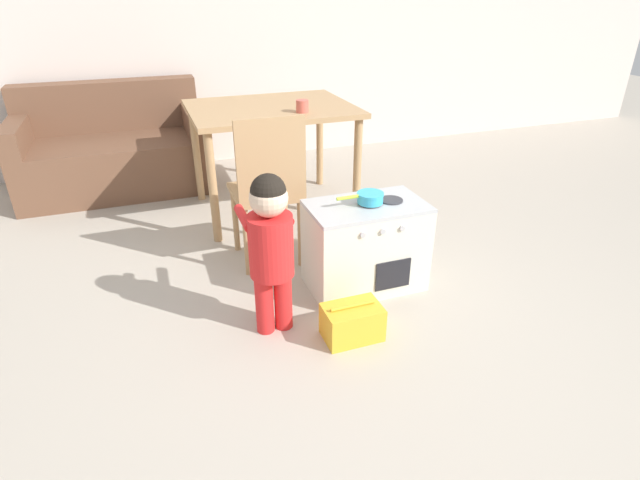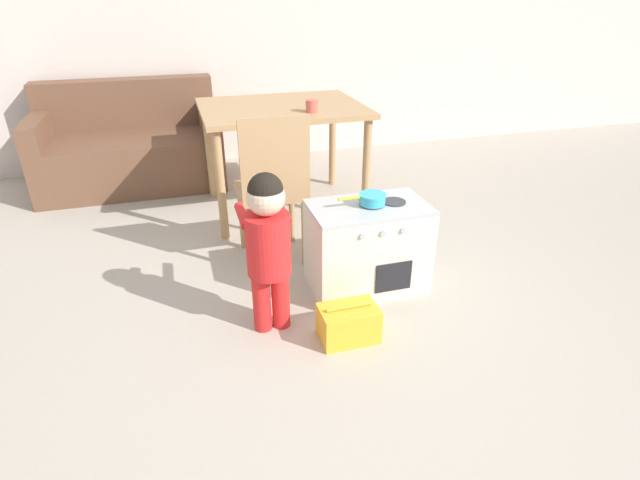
% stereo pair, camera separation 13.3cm
% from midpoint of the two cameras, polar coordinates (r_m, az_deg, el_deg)
% --- Properties ---
extents(ground_plane, '(16.00, 16.00, 0.00)m').
position_cam_midpoint_polar(ground_plane, '(2.27, 7.51, -15.43)').
color(ground_plane, '#B2A899').
extents(wall_back, '(10.00, 0.06, 2.60)m').
position_cam_midpoint_polar(wall_back, '(4.84, -8.46, 24.29)').
color(wall_back, beige).
rests_on(wall_back, ground_plane).
extents(play_kitchen, '(0.63, 0.39, 0.50)m').
position_cam_midpoint_polar(play_kitchen, '(2.75, 6.82, -0.82)').
color(play_kitchen, silver).
rests_on(play_kitchen, ground_plane).
extents(toy_pot, '(0.26, 0.14, 0.06)m').
position_cam_midpoint_polar(toy_pot, '(2.63, 7.39, 4.74)').
color(toy_pot, '#38B2D6').
rests_on(toy_pot, play_kitchen).
extents(child_figure, '(0.23, 0.34, 0.81)m').
position_cam_midpoint_polar(child_figure, '(2.29, -4.34, 0.23)').
color(child_figure, red).
rests_on(child_figure, ground_plane).
extents(toy_basket, '(0.28, 0.18, 0.19)m').
position_cam_midpoint_polar(toy_basket, '(2.42, 4.88, -9.48)').
color(toy_basket, gold).
rests_on(toy_basket, ground_plane).
extents(dining_table, '(1.12, 0.89, 0.77)m').
position_cam_midpoint_polar(dining_table, '(3.62, -3.28, 13.55)').
color(dining_table, tan).
rests_on(dining_table, ground_plane).
extents(dining_chair_near, '(0.38, 0.38, 0.92)m').
position_cam_midpoint_polar(dining_chair_near, '(2.89, -4.13, 6.09)').
color(dining_chair_near, tan).
rests_on(dining_chair_near, ground_plane).
extents(couch, '(1.45, 0.83, 0.82)m').
position_cam_midpoint_polar(couch, '(4.52, -19.95, 9.89)').
color(couch, brown).
rests_on(couch, ground_plane).
extents(cup_on_table, '(0.08, 0.08, 0.08)m').
position_cam_midpoint_polar(cup_on_table, '(3.39, 0.23, 15.06)').
color(cup_on_table, '#D15B4C').
rests_on(cup_on_table, dining_table).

